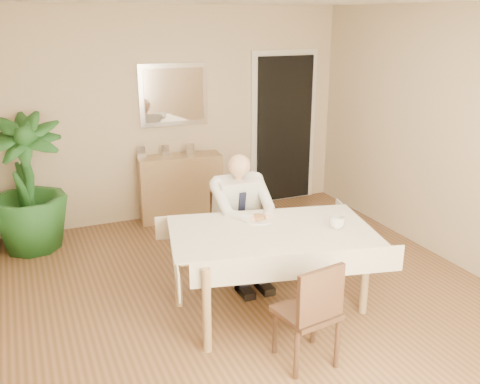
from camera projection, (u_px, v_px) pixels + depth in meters
name	position (u px, v px, depth m)	size (l,w,h in m)	color
room	(257.00, 164.00, 4.42)	(5.00, 5.02, 2.60)	brown
doorway	(284.00, 130.00, 7.24)	(0.96, 0.07, 2.10)	silver
mirror	(174.00, 95.00, 6.51)	(0.86, 0.04, 0.76)	silver
dining_table	(271.00, 239.00, 4.52)	(1.93, 1.39, 0.75)	#9E7A49
chair_far	(232.00, 227.00, 5.35)	(0.42, 0.42, 0.82)	#3C2315
chair_near	(312.00, 310.00, 3.83)	(0.45, 0.45, 0.83)	#3C2315
seated_man	(243.00, 214.00, 5.03)	(0.48, 0.72, 1.24)	silver
plate	(258.00, 220.00, 4.70)	(0.26, 0.26, 0.02)	white
food	(258.00, 217.00, 4.69)	(0.14, 0.14, 0.06)	brown
knife	(265.00, 220.00, 4.66)	(0.01, 0.01, 0.13)	silver
fork	(256.00, 221.00, 4.63)	(0.01, 0.01, 0.13)	silver
coffee_mug	(337.00, 223.00, 4.52)	(0.13, 0.13, 0.10)	white
sideboard	(181.00, 187.00, 6.74)	(1.03, 0.35, 0.82)	#9E7A49
photo_frame_left	(141.00, 152.00, 6.49)	(0.10, 0.02, 0.14)	silver
photo_frame_center	(165.00, 150.00, 6.57)	(0.10, 0.02, 0.14)	silver
photo_frame_right	(190.00, 149.00, 6.64)	(0.10, 0.02, 0.14)	silver
potted_palm	(26.00, 184.00, 5.74)	(0.83, 0.83, 1.49)	#1B4C1B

